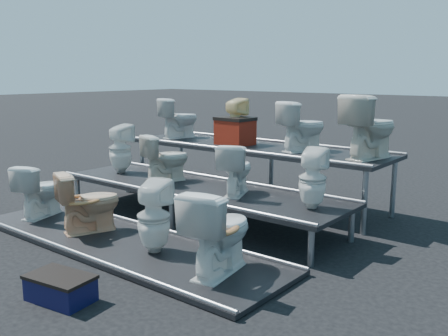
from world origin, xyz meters
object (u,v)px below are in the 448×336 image
Objects in this scene: toilet_8 at (179,118)px; toilet_9 at (235,121)px; toilet_1 at (89,202)px; toilet_11 at (370,127)px; toilet_4 at (120,149)px; toilet_6 at (236,169)px; step_stool at (61,289)px; toilet_0 at (41,190)px; toilet_2 at (154,217)px; toilet_10 at (303,126)px; toilet_5 at (166,158)px; red_crate at (235,132)px; toilet_7 at (313,179)px; toilet_3 at (219,231)px.

toilet_9 is at bearing -163.85° from toilet_8.
toilet_11 is (2.37, 2.60, 0.84)m from toilet_1.
toilet_4 is 1.80m from toilet_9.
step_stool is at bearing 68.53° from toilet_6.
step_stool is (2.30, -1.23, -0.31)m from toilet_0.
toilet_2 is 1.11× the size of toilet_10.
red_crate is at bearing -83.05° from toilet_5.
toilet_2 is at bearing 63.49° from toilet_6.
toilet_1 is at bearing 127.37° from toilet_4.
toilet_2 is 2.86m from toilet_9.
toilet_10 is (-0.89, 1.30, 0.41)m from toilet_7.
red_crate is at bearing -134.17° from toilet_4.
toilet_8 is (-2.10, 2.60, 0.74)m from toilet_2.
toilet_4 is at bearing -22.20° from toilet_6.
toilet_4 reaches higher than step_stool.
toilet_8 is 1.25m from red_crate.
toilet_11 reaches higher than toilet_3.
red_crate is (0.25, 1.23, 0.26)m from toilet_5.
toilet_11 is 2.13m from red_crate.
toilet_9 is 4.13m from step_stool.
toilet_3 is 2.74m from toilet_11.
red_crate reaches higher than toilet_4.
toilet_4 is at bearing 49.17° from toilet_9.
toilet_11 reaches higher than toilet_8.
toilet_8 reaches higher than toilet_3.
toilet_3 is at bearing 157.09° from toilet_4.
toilet_0 is 1.06× the size of toilet_8.
toilet_3 is 2.41m from toilet_5.
step_stool is at bearing 49.00° from toilet_3.
toilet_10 is at bearing -150.55° from toilet_4.
toilet_8 is 2.38m from toilet_10.
toilet_7 is 1.39m from toilet_11.
toilet_10 reaches higher than toilet_3.
toilet_10 is at bearing -150.03° from toilet_0.
toilet_0 is 1.01× the size of toilet_9.
toilet_4 is at bearing -110.28° from toilet_0.
toilet_0 is 1.37m from toilet_4.
toilet_1 is 2.65m from toilet_7.
toilet_9 is (1.18, 1.30, 0.39)m from toilet_4.
toilet_4 is at bearing 122.44° from step_stool.
red_crate is 4.01m from step_stool.
toilet_2 is at bearing -9.34° from toilet_3.
toilet_7 is 2.48m from toilet_9.
toilet_1 is 1.12m from toilet_2.
toilet_6 is 1.06m from toilet_7.
toilet_8 is 1.19m from toilet_9.
toilet_9 is at bearing 129.98° from red_crate.
toilet_2 is at bearing 149.30° from toilet_5.
toilet_0 is 0.91× the size of toilet_2.
toilet_11 is at bearing -105.98° from toilet_7.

